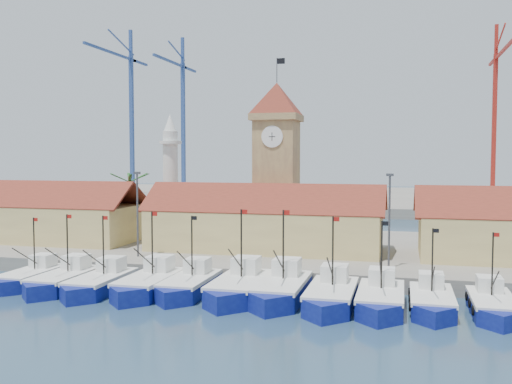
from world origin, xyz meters
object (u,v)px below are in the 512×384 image
(clock_tower, at_px, (277,158))
(minaret, at_px, (171,174))
(boat_0, at_px, (29,278))
(boat_5, at_px, (238,289))

(clock_tower, bearing_deg, minaret, 172.39)
(boat_0, distance_m, clock_tower, 31.80)
(boat_5, relative_size, minaret, 0.65)
(boat_5, distance_m, minaret, 31.31)
(clock_tower, xyz_separation_m, minaret, (-15.00, 2.00, -2.23))
(minaret, bearing_deg, clock_tower, -7.61)
(boat_0, distance_m, minaret, 27.01)
(clock_tower, bearing_deg, boat_5, -85.71)
(clock_tower, height_order, minaret, clock_tower)
(minaret, bearing_deg, boat_0, -98.18)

